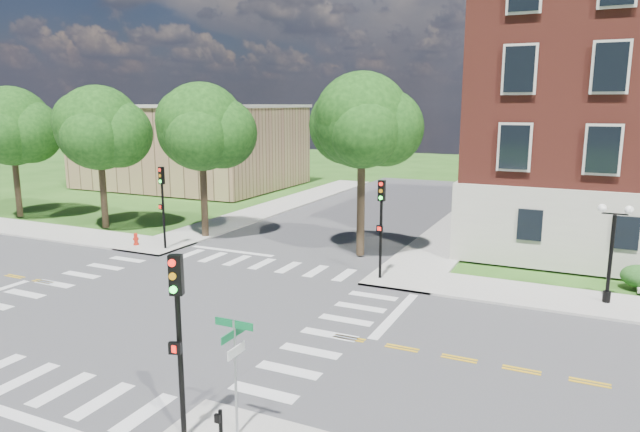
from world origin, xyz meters
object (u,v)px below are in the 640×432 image
at_px(traffic_signal_se, 178,324).
at_px(street_sign_pole, 235,355).
at_px(twin_lamp_west, 612,248).
at_px(traffic_signal_nw, 162,197).
at_px(push_button_post, 220,431).
at_px(fire_hydrant, 136,239).
at_px(traffic_signal_ne, 381,216).

height_order(traffic_signal_se, street_sign_pole, traffic_signal_se).
xyz_separation_m(traffic_signal_se, twin_lamp_west, (9.94, 15.82, -0.66)).
height_order(traffic_signal_nw, twin_lamp_west, traffic_signal_nw).
relative_size(street_sign_pole, push_button_post, 2.58).
relative_size(traffic_signal_se, fire_hydrant, 6.40).
distance_m(traffic_signal_ne, twin_lamp_west, 9.99).
bearing_deg(traffic_signal_ne, fire_hydrant, 179.83).
height_order(traffic_signal_ne, fire_hydrant, traffic_signal_ne).
distance_m(traffic_signal_se, twin_lamp_west, 18.69).
bearing_deg(street_sign_pole, traffic_signal_se, -148.48).
bearing_deg(traffic_signal_nw, traffic_signal_se, -48.63).
relative_size(street_sign_pole, fire_hydrant, 4.13).
xyz_separation_m(traffic_signal_ne, fire_hydrant, (-15.47, 0.04, -2.72)).
xyz_separation_m(traffic_signal_se, fire_hydrant, (-15.47, 15.05, -2.72)).
height_order(traffic_signal_ne, push_button_post, traffic_signal_ne).
distance_m(twin_lamp_west, fire_hydrant, 25.50).
bearing_deg(twin_lamp_west, street_sign_pole, -120.19).
relative_size(twin_lamp_west, push_button_post, 3.53).
relative_size(traffic_signal_ne, fire_hydrant, 6.40).
xyz_separation_m(street_sign_pole, fire_hydrant, (-16.62, 14.35, -1.84)).
height_order(traffic_signal_ne, twin_lamp_west, traffic_signal_ne).
bearing_deg(twin_lamp_west, push_button_post, -118.26).
bearing_deg(twin_lamp_west, fire_hydrant, -178.28).
xyz_separation_m(twin_lamp_west, push_button_post, (-8.63, -16.06, -1.73)).
bearing_deg(traffic_signal_se, fire_hydrant, 135.77).
height_order(traffic_signal_se, traffic_signal_ne, same).
height_order(traffic_signal_nw, push_button_post, traffic_signal_nw).
height_order(traffic_signal_ne, street_sign_pole, traffic_signal_ne).
bearing_deg(fire_hydrant, traffic_signal_nw, 3.76).
distance_m(traffic_signal_ne, fire_hydrant, 15.71).
xyz_separation_m(twin_lamp_west, fire_hydrant, (-25.41, -0.76, -2.06)).
xyz_separation_m(push_button_post, fire_hydrant, (-16.77, 15.30, -0.33)).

